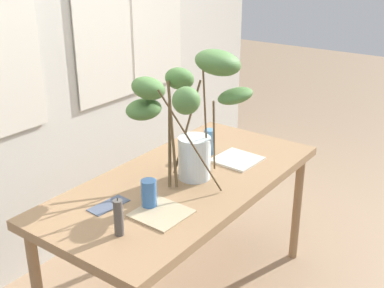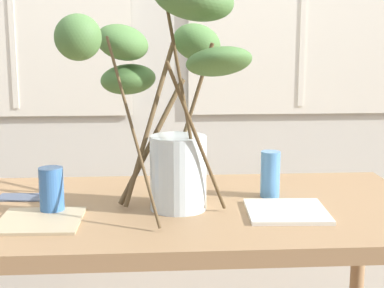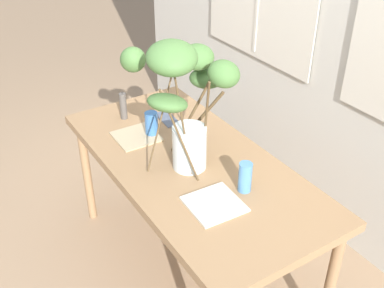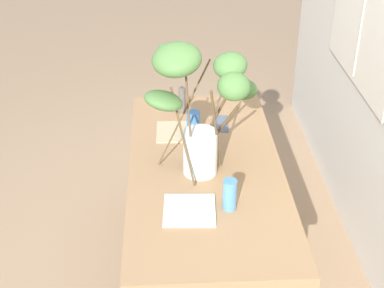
% 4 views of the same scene
% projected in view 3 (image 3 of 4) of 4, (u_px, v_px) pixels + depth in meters
% --- Properties ---
extents(ground, '(14.00, 14.00, 0.00)m').
position_uv_depth(ground, '(191.00, 266.00, 2.67)').
color(ground, '#9E7F60').
extents(dining_table, '(1.53, 0.74, 0.74)m').
position_uv_depth(dining_table, '(191.00, 172.00, 2.31)').
color(dining_table, '#93704C').
rests_on(dining_table, ground).
extents(vase_with_branches, '(0.54, 0.60, 0.68)m').
position_uv_depth(vase_with_branches, '(187.00, 95.00, 2.06)').
color(vase_with_branches, silver).
rests_on(vase_with_branches, dining_table).
extents(drinking_glass_blue_left, '(0.07, 0.07, 0.13)m').
position_uv_depth(drinking_glass_blue_left, '(151.00, 124.00, 2.45)').
color(drinking_glass_blue_left, '#386BAD').
rests_on(drinking_glass_blue_left, dining_table).
extents(drinking_glass_blue_right, '(0.06, 0.06, 0.14)m').
position_uv_depth(drinking_glass_blue_right, '(245.00, 177.00, 2.04)').
color(drinking_glass_blue_right, '#4C84BC').
rests_on(drinking_glass_blue_right, dining_table).
extents(plate_square_left, '(0.22, 0.22, 0.01)m').
position_uv_depth(plate_square_left, '(136.00, 136.00, 2.46)').
color(plate_square_left, tan).
rests_on(plate_square_left, dining_table).
extents(plate_square_right, '(0.23, 0.23, 0.01)m').
position_uv_depth(plate_square_right, '(214.00, 204.00, 1.98)').
color(plate_square_right, silver).
rests_on(plate_square_right, dining_table).
extents(napkin_folded, '(0.19, 0.10, 0.00)m').
position_uv_depth(napkin_folded, '(168.00, 119.00, 2.62)').
color(napkin_folded, '#4C566B').
rests_on(napkin_folded, dining_table).
extents(pillar_candle, '(0.04, 0.04, 0.17)m').
position_uv_depth(pillar_candle, '(123.00, 106.00, 2.59)').
color(pillar_candle, '#514C47').
rests_on(pillar_candle, dining_table).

